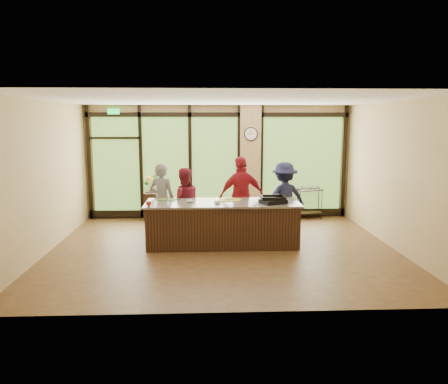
{
  "coord_description": "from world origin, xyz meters",
  "views": [
    {
      "loc": [
        -0.36,
        -8.62,
        2.6
      ],
      "look_at": [
        0.04,
        0.4,
        1.12
      ],
      "focal_mm": 35.0,
      "sensor_mm": 36.0,
      "label": 1
    }
  ],
  "objects": [
    {
      "name": "flower_stand",
      "position": [
        -1.77,
        2.75,
        0.36
      ],
      "size": [
        0.41,
        0.41,
        0.72
      ],
      "primitive_type": "cube",
      "rotation": [
        0.0,
        0.0,
        -0.15
      ],
      "color": "#321B10",
      "rests_on": "floor"
    },
    {
      "name": "wall_clock",
      "position": [
        0.85,
        2.87,
        2.25
      ],
      "size": [
        0.36,
        0.04,
        0.36
      ],
      "color": "black",
      "rests_on": "window_wall"
    },
    {
      "name": "cutting_board_left",
      "position": [
        -1.17,
        0.62,
        0.93
      ],
      "size": [
        0.45,
        0.38,
        0.01
      ],
      "primitive_type": "cube",
      "rotation": [
        0.0,
        0.0,
        -0.31
      ],
      "color": "#48812F",
      "rests_on": "countertop"
    },
    {
      "name": "mixing_bowl",
      "position": [
        0.91,
        0.21,
        0.96
      ],
      "size": [
        0.4,
        0.4,
        0.08
      ],
      "primitive_type": "imported",
      "rotation": [
        0.0,
        0.0,
        -0.42
      ],
      "color": "silver",
      "rests_on": "countertop"
    },
    {
      "name": "cutting_board_right",
      "position": [
        0.18,
        0.55,
        0.93
      ],
      "size": [
        0.53,
        0.46,
        0.01
      ],
      "primitive_type": "cube",
      "rotation": [
        0.0,
        0.0,
        -0.34
      ],
      "color": "yellow",
      "rests_on": "countertop"
    },
    {
      "name": "cook_right",
      "position": [
        1.45,
        1.15,
        0.83
      ],
      "size": [
        1.2,
        0.87,
        1.67
      ],
      "primitive_type": "imported",
      "rotation": [
        0.0,
        0.0,
        3.4
      ],
      "color": "#1B1B3B",
      "rests_on": "floor"
    },
    {
      "name": "flower_vase",
      "position": [
        -1.77,
        2.75,
        0.85
      ],
      "size": [
        0.29,
        0.29,
        0.25
      ],
      "primitive_type": "imported",
      "rotation": [
        0.0,
        0.0,
        -0.24
      ],
      "color": "#927350",
      "rests_on": "flower_stand"
    },
    {
      "name": "countertop",
      "position": [
        0.0,
        0.3,
        0.9
      ],
      "size": [
        3.2,
        1.1,
        0.04
      ],
      "primitive_type": "cube",
      "color": "gray",
      "rests_on": "island_base"
    },
    {
      "name": "cook_midleft",
      "position": [
        -0.84,
        1.05,
        0.78
      ],
      "size": [
        0.85,
        0.71,
        1.56
      ],
      "primitive_type": "imported",
      "rotation": [
        0.0,
        0.0,
        3.32
      ],
      "color": "maroon",
      "rests_on": "floor"
    },
    {
      "name": "cook_left",
      "position": [
        -1.33,
        1.05,
        0.84
      ],
      "size": [
        0.72,
        0.6,
        1.67
      ],
      "primitive_type": "imported",
      "rotation": [
        0.0,
        0.0,
        2.76
      ],
      "color": "slate",
      "rests_on": "floor"
    },
    {
      "name": "floor",
      "position": [
        0.0,
        0.0,
        0.0
      ],
      "size": [
        7.0,
        7.0,
        0.0
      ],
      "primitive_type": "plane",
      "color": "#4E301B",
      "rests_on": "ground"
    },
    {
      "name": "island_base",
      "position": [
        0.0,
        0.3,
        0.44
      ],
      "size": [
        3.1,
        1.0,
        0.88
      ],
      "primitive_type": "cube",
      "color": "#321B10",
      "rests_on": "floor"
    },
    {
      "name": "ceiling",
      "position": [
        0.0,
        0.0,
        3.0
      ],
      "size": [
        7.0,
        7.0,
        0.0
      ],
      "primitive_type": "plane",
      "rotation": [
        3.14,
        0.0,
        0.0
      ],
      "color": "white",
      "rests_on": "back_wall"
    },
    {
      "name": "left_wall",
      "position": [
        -3.5,
        0.0,
        1.5
      ],
      "size": [
        0.0,
        6.0,
        6.0
      ],
      "primitive_type": "plane",
      "rotation": [
        1.57,
        0.0,
        1.57
      ],
      "color": "tan",
      "rests_on": "floor"
    },
    {
      "name": "cutting_board_center",
      "position": [
        0.14,
        0.53,
        0.93
      ],
      "size": [
        0.42,
        0.31,
        0.01
      ],
      "primitive_type": "cube",
      "rotation": [
        0.0,
        0.0,
        -0.01
      ],
      "color": "yellow",
      "rests_on": "countertop"
    },
    {
      "name": "prep_bowl_near",
      "position": [
        -0.67,
        0.28,
        0.95
      ],
      "size": [
        0.21,
        0.21,
        0.05
      ],
      "primitive_type": "imported",
      "rotation": [
        0.0,
        0.0,
        -0.32
      ],
      "color": "white",
      "rests_on": "countertop"
    },
    {
      "name": "cook_midright",
      "position": [
        0.46,
        1.01,
        0.91
      ],
      "size": [
        1.15,
        0.73,
        1.82
      ],
      "primitive_type": "imported",
      "rotation": [
        0.0,
        0.0,
        3.43
      ],
      "color": "maroon",
      "rests_on": "floor"
    },
    {
      "name": "roasting_pan",
      "position": [
        1.03,
        0.11,
        0.96
      ],
      "size": [
        0.59,
        0.54,
        0.09
      ],
      "primitive_type": "cube",
      "rotation": [
        0.0,
        0.0,
        0.43
      ],
      "color": "black",
      "rests_on": "countertop"
    },
    {
      "name": "back_wall",
      "position": [
        0.0,
        3.0,
        1.5
      ],
      "size": [
        7.0,
        0.0,
        7.0
      ],
      "primitive_type": "plane",
      "rotation": [
        1.57,
        0.0,
        0.0
      ],
      "color": "tan",
      "rests_on": "floor"
    },
    {
      "name": "prep_bowl_mid",
      "position": [
        -0.11,
        0.15,
        0.94
      ],
      "size": [
        0.15,
        0.15,
        0.05
      ],
      "primitive_type": "imported",
      "rotation": [
        0.0,
        0.0,
        0.0
      ],
      "color": "white",
      "rests_on": "countertop"
    },
    {
      "name": "window_wall",
      "position": [
        0.16,
        2.95,
        1.39
      ],
      "size": [
        6.9,
        0.12,
        3.0
      ],
      "color": "tan",
      "rests_on": "floor"
    },
    {
      "name": "right_wall",
      "position": [
        3.5,
        0.0,
        1.5
      ],
      "size": [
        0.0,
        6.0,
        6.0
      ],
      "primitive_type": "plane",
      "rotation": [
        1.57,
        0.0,
        -1.57
      ],
      "color": "tan",
      "rests_on": "floor"
    },
    {
      "name": "prep_bowl_far",
      "position": [
        0.14,
        0.54,
        0.94
      ],
      "size": [
        0.17,
        0.17,
        0.03
      ],
      "primitive_type": "imported",
      "rotation": [
        0.0,
        0.0,
        -0.28
      ],
      "color": "white",
      "rests_on": "countertop"
    },
    {
      "name": "bar_cart",
      "position": [
        2.43,
        2.75,
        0.52
      ],
      "size": [
        0.71,
        0.52,
        0.87
      ],
      "rotation": [
        0.0,
        0.0,
        0.26
      ],
      "color": "#321B10",
      "rests_on": "floor"
    },
    {
      "name": "red_ramekin",
      "position": [
        -1.48,
        -0.05,
        0.96
      ],
      "size": [
        0.12,
        0.12,
        0.09
      ],
      "primitive_type": "imported",
      "rotation": [
        0.0,
        0.0,
        -0.12
      ],
      "color": "#AE2911",
      "rests_on": "countertop"
    }
  ]
}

